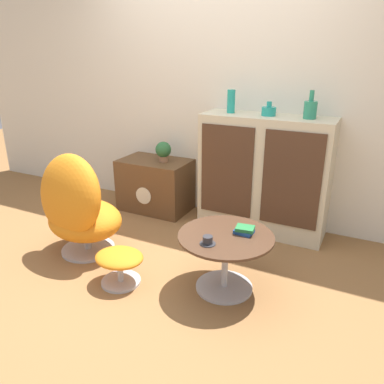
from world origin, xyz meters
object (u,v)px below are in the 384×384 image
Objects in this scene: vase_inner_right at (310,109)px; potted_plant at (163,151)px; teacup at (208,241)px; coffee_table at (225,252)px; tv_console at (156,185)px; egg_chair at (78,208)px; sideboard at (264,175)px; vase_leftmost at (231,101)px; ottoman at (120,261)px; vase_inner_left at (269,111)px; book_stack at (244,230)px.

potted_plant is at bearing -178.72° from vase_inner_right.
coffee_table is at bearing 71.18° from teacup.
vase_inner_right is at bearing 1.21° from tv_console.
egg_chair reaches higher than coffee_table.
potted_plant is at bearing 81.90° from egg_chair.
vase_leftmost is at bearing 179.36° from sideboard.
vase_inner_left is at bearing 63.89° from ottoman.
potted_plant reaches higher than tv_console.
coffee_table is 6.25× the size of teacup.
sideboard is 0.58m from vase_inner_left.
vase_leftmost is (-0.40, 1.06, 0.89)m from coffee_table.
egg_chair is 1.80m from vase_inner_left.
vase_inner_right is 1.64× the size of book_stack.
egg_chair is 1.37m from book_stack.
sideboard is 5.67× the size of vase_leftmost.
book_stack is (0.16, -0.97, -0.09)m from sideboard.
teacup is 0.30m from book_stack.
sideboard is 5.05× the size of vase_inner_right.
vase_inner_left is 0.60× the size of potted_plant.
teacup is at bearing -4.65° from egg_chair.
tv_console reaches higher than book_stack.
potted_plant is 1.60m from teacup.
sideboard is 1.30× the size of egg_chair.
egg_chair reaches higher than teacup.
potted_plant is (0.11, 0.00, 0.39)m from tv_console.
potted_plant is (0.16, 1.10, 0.25)m from egg_chair.
vase_inner_left is 1.40m from teacup.
sideboard is 1.19m from tv_console.
teacup reaches higher than ottoman.
vase_inner_right is at bearing 74.03° from teacup.
egg_chair reaches higher than tv_console.
ottoman is (-0.65, -1.33, -0.36)m from sideboard.
ottoman is (0.50, -1.30, -0.09)m from tv_console.
ottoman is (0.55, -0.20, -0.23)m from egg_chair.
tv_console is 1.74m from vase_inner_right.
vase_inner_right reaches higher than ottoman.
vase_inner_left is (0.65, 1.34, 0.94)m from ottoman.
egg_chair is 1.26m from coffee_table.
vase_inner_left is (-0.05, 1.06, 0.83)m from coffee_table.
vase_inner_right is (1.00, 1.34, 0.98)m from ottoman.
coffee_table is at bearing 3.40° from egg_chair.
coffee_table is (1.26, 0.07, -0.12)m from egg_chair.
vase_inner_right is (0.34, 0.00, 0.04)m from vase_inner_left.
vase_inner_right is 1.46m from teacup.
sideboard is 1.60× the size of tv_console.
egg_chair is at bearing -176.60° from coffee_table.
vase_inner_right is at bearing 0.00° from vase_leftmost.
ottoman is 1.44m from potted_plant.
vase_inner_left is at bearing 0.00° from vase_leftmost.
ottoman is at bearing -116.11° from vase_inner_left.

